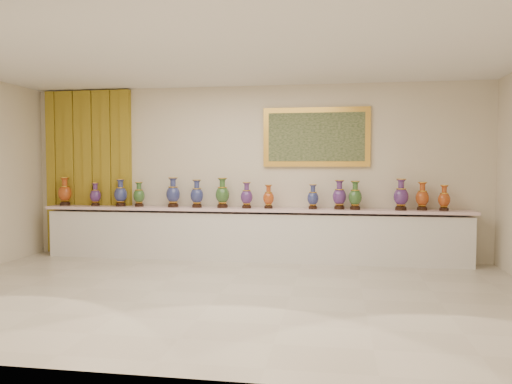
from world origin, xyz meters
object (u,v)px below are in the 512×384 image
at_px(vase_0, 65,193).
at_px(vase_1, 95,195).
at_px(vase_2, 121,194).
at_px(counter, 251,235).

bearing_deg(vase_0, vase_1, 1.45).
height_order(vase_1, vase_2, vase_2).
bearing_deg(vase_1, counter, -0.29).
height_order(counter, vase_0, vase_0).
bearing_deg(vase_0, counter, 0.01).
relative_size(counter, vase_0, 14.24).
distance_m(vase_0, vase_2, 1.07).
xyz_separation_m(vase_1, vase_2, (0.49, -0.02, 0.03)).
bearing_deg(vase_1, vase_0, -178.55).
xyz_separation_m(counter, vase_1, (-2.83, 0.01, 0.65)).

